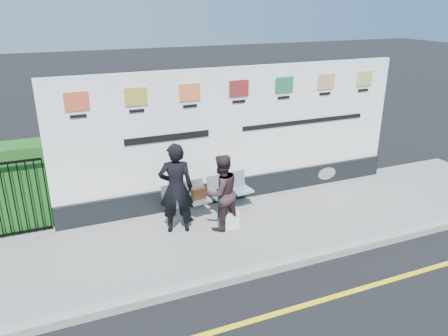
# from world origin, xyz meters

# --- Properties ---
(ground) EXTENTS (80.00, 80.00, 0.00)m
(ground) POSITION_xyz_m (0.00, 0.00, 0.00)
(ground) COLOR black
(pavement) EXTENTS (14.00, 3.00, 0.12)m
(pavement) POSITION_xyz_m (0.00, 2.50, 0.06)
(pavement) COLOR gray
(pavement) RESTS_ON ground
(kerb) EXTENTS (14.00, 0.18, 0.14)m
(kerb) POSITION_xyz_m (0.00, 1.00, 0.07)
(kerb) COLOR gray
(kerb) RESTS_ON ground
(yellow_line) EXTENTS (14.00, 0.10, 0.01)m
(yellow_line) POSITION_xyz_m (0.00, 0.00, 0.00)
(yellow_line) COLOR yellow
(yellow_line) RESTS_ON ground
(billboard) EXTENTS (8.00, 0.30, 3.00)m
(billboard) POSITION_xyz_m (0.50, 3.85, 1.42)
(billboard) COLOR black
(billboard) RESTS_ON pavement
(bench) EXTENTS (2.02, 0.73, 0.42)m
(bench) POSITION_xyz_m (-0.39, 3.24, 0.33)
(bench) COLOR #AEB2B7
(bench) RESTS_ON pavement
(woman_left) EXTENTS (0.76, 0.60, 1.82)m
(woman_left) POSITION_xyz_m (-1.23, 2.84, 1.03)
(woman_left) COLOR black
(woman_left) RESTS_ON pavement
(woman_right) EXTENTS (0.87, 0.75, 1.55)m
(woman_right) POSITION_xyz_m (-0.39, 2.59, 0.90)
(woman_right) COLOR #332123
(woman_right) RESTS_ON pavement
(handbag_brown) EXTENTS (0.32, 0.17, 0.24)m
(handbag_brown) POSITION_xyz_m (-0.65, 3.21, 0.66)
(handbag_brown) COLOR black
(handbag_brown) RESTS_ON bench
(carrier_bag_white) EXTENTS (0.34, 0.20, 0.34)m
(carrier_bag_white) POSITION_xyz_m (-0.22, 2.54, 0.29)
(carrier_bag_white) COLOR silver
(carrier_bag_white) RESTS_ON pavement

